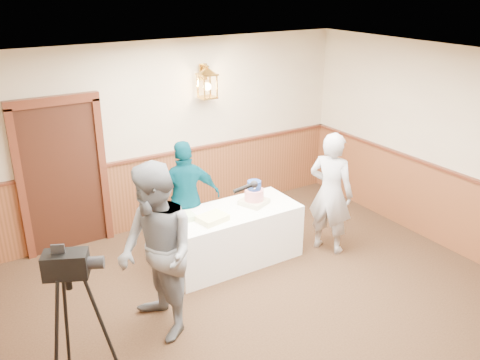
% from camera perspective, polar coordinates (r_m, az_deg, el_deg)
% --- Properties ---
extents(ground, '(7.00, 7.00, 0.00)m').
position_cam_1_polar(ground, '(5.71, 7.89, -17.68)').
color(ground, black).
rests_on(ground, ground).
extents(room_shell, '(6.02, 7.02, 2.81)m').
position_cam_1_polar(room_shell, '(5.17, 5.12, -2.08)').
color(room_shell, '#BBA68C').
rests_on(room_shell, ground).
extents(display_table, '(1.80, 0.80, 0.75)m').
position_cam_1_polar(display_table, '(6.87, -0.88, -6.25)').
color(display_table, white).
rests_on(display_table, ground).
extents(tiered_cake, '(0.42, 0.42, 0.33)m').
position_cam_1_polar(tiered_cake, '(6.84, 1.59, -1.70)').
color(tiered_cake, beige).
rests_on(tiered_cake, display_table).
extents(sheet_cake_yellow, '(0.40, 0.33, 0.07)m').
position_cam_1_polar(sheet_cake_yellow, '(6.42, -3.11, -4.31)').
color(sheet_cake_yellow, '#FDFD97').
rests_on(sheet_cake_yellow, display_table).
extents(sheet_cake_green, '(0.29, 0.23, 0.07)m').
position_cam_1_polar(sheet_cake_green, '(6.48, -6.40, -4.17)').
color(sheet_cake_green, '#BBE6A2').
rests_on(sheet_cake_green, display_table).
extents(interviewer, '(1.55, 0.97, 1.93)m').
position_cam_1_polar(interviewer, '(5.35, -9.34, -8.09)').
color(interviewer, slate).
rests_on(interviewer, ground).
extents(baker, '(0.65, 0.75, 1.73)m').
position_cam_1_polar(baker, '(7.05, 10.14, -1.45)').
color(baker, '#A4A5AA').
rests_on(baker, ground).
extents(assistant_p, '(1.01, 0.55, 1.63)m').
position_cam_1_polar(assistant_p, '(6.91, -6.06, -2.12)').
color(assistant_p, '#033D4C').
rests_on(assistant_p, ground).
extents(tv_camera_rig, '(0.58, 0.55, 1.50)m').
position_cam_1_polar(tv_camera_rig, '(4.91, -17.90, -16.18)').
color(tv_camera_rig, black).
rests_on(tv_camera_rig, ground).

